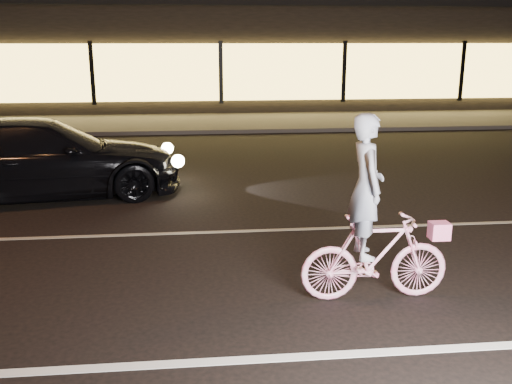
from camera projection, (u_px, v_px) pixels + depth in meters
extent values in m
plane|color=black|center=(278.00, 287.00, 6.54)|extent=(90.00, 90.00, 0.00)
cube|color=silver|center=(301.00, 357.00, 5.10)|extent=(60.00, 0.12, 0.01)
cube|color=gray|center=(259.00, 231.00, 8.46)|extent=(60.00, 0.10, 0.01)
cube|color=#383533|center=(224.00, 123.00, 19.01)|extent=(30.00, 4.00, 0.12)
cube|color=black|center=(217.00, 57.00, 24.27)|extent=(25.00, 8.00, 4.00)
cube|color=black|center=(216.00, 7.00, 23.74)|extent=(25.40, 8.40, 0.30)
cube|color=#FECE58|center=(221.00, 72.00, 20.44)|extent=(23.00, 0.15, 2.00)
cube|color=black|center=(92.00, 73.00, 19.92)|extent=(0.15, 0.08, 2.20)
cube|color=black|center=(221.00, 72.00, 20.36)|extent=(0.15, 0.08, 2.20)
cube|color=black|center=(344.00, 72.00, 20.81)|extent=(0.15, 0.08, 2.20)
cube|color=black|center=(462.00, 71.00, 21.25)|extent=(0.15, 0.08, 2.20)
imported|color=#FF4385|center=(375.00, 257.00, 6.13)|extent=(1.62, 0.46, 0.97)
imported|color=white|center=(366.00, 186.00, 5.91)|extent=(0.37, 0.56, 1.53)
cube|color=#F25B88|center=(439.00, 231.00, 6.13)|extent=(0.20, 0.17, 0.19)
imported|color=black|center=(42.00, 158.00, 10.11)|extent=(5.14, 2.86, 1.41)
sphere|color=#FFF2BF|center=(167.00, 148.00, 11.37)|extent=(0.23, 0.23, 0.23)
sphere|color=#FFF2BF|center=(178.00, 161.00, 10.18)|extent=(0.23, 0.23, 0.23)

